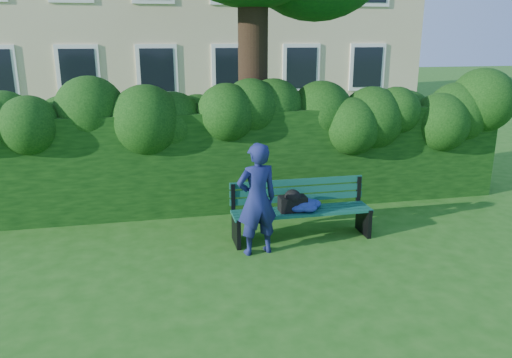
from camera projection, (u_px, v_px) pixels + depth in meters
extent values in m
plane|color=#1F5914|center=(265.00, 252.00, 7.33)|extent=(80.00, 80.00, 0.00)
cube|color=white|center=(78.00, 71.00, 15.42)|extent=(1.30, 0.08, 1.60)
cube|color=black|center=(78.00, 71.00, 15.38)|extent=(1.05, 0.04, 1.35)
cube|color=white|center=(157.00, 70.00, 15.90)|extent=(1.30, 0.08, 1.60)
cube|color=black|center=(157.00, 70.00, 15.87)|extent=(1.05, 0.04, 1.35)
cube|color=white|center=(231.00, 69.00, 16.39)|extent=(1.30, 0.08, 1.60)
cube|color=black|center=(231.00, 69.00, 16.36)|extent=(1.05, 0.04, 1.35)
cube|color=white|center=(301.00, 68.00, 16.88)|extent=(1.30, 0.08, 1.60)
cube|color=black|center=(302.00, 68.00, 16.84)|extent=(1.05, 0.04, 1.35)
cube|color=white|center=(367.00, 67.00, 17.37)|extent=(1.30, 0.08, 1.60)
cube|color=black|center=(368.00, 67.00, 17.33)|extent=(1.05, 0.04, 1.35)
cube|color=black|center=(238.00, 158.00, 9.15)|extent=(10.00, 1.00, 1.80)
cylinder|color=black|center=(253.00, 59.00, 9.16)|extent=(0.55, 0.55, 5.30)
cube|color=#0D4437|center=(305.00, 215.00, 7.54)|extent=(2.17, 0.11, 0.04)
cube|color=#0D4437|center=(303.00, 213.00, 7.65)|extent=(2.17, 0.11, 0.04)
cube|color=#0D4437|center=(301.00, 210.00, 7.76)|extent=(2.17, 0.11, 0.04)
cube|color=#0D4437|center=(299.00, 207.00, 7.88)|extent=(2.17, 0.11, 0.04)
cube|color=#0D4437|center=(297.00, 198.00, 7.91)|extent=(2.17, 0.04, 0.10)
cube|color=#0D4437|center=(297.00, 190.00, 7.89)|extent=(2.17, 0.04, 0.10)
cube|color=#0D4437|center=(297.00, 182.00, 7.86)|extent=(2.17, 0.04, 0.10)
cube|color=black|center=(236.00, 230.00, 7.56)|extent=(0.06, 0.50, 0.44)
cube|color=black|center=(233.00, 198.00, 7.69)|extent=(0.06, 0.06, 0.45)
cube|color=black|center=(237.00, 218.00, 7.46)|extent=(0.06, 0.42, 0.05)
cube|color=black|center=(364.00, 220.00, 7.98)|extent=(0.06, 0.50, 0.44)
cube|color=black|center=(359.00, 190.00, 8.10)|extent=(0.06, 0.06, 0.45)
cube|color=black|center=(366.00, 208.00, 7.87)|extent=(0.06, 0.42, 0.05)
cube|color=white|center=(263.00, 213.00, 7.53)|extent=(0.18, 0.13, 0.02)
cube|color=black|center=(293.00, 204.00, 7.64)|extent=(0.42, 0.24, 0.23)
imported|color=navy|center=(257.00, 199.00, 7.09)|extent=(0.66, 0.49, 1.65)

